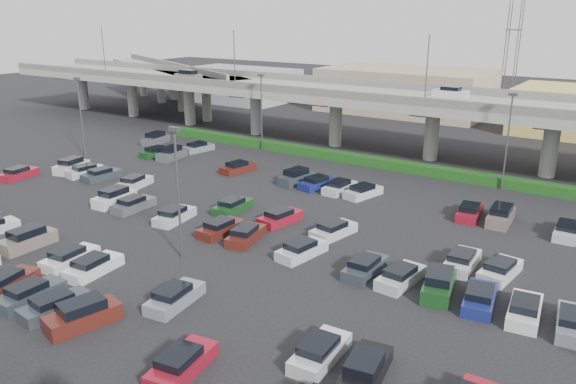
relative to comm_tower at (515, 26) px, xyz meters
The scene contains 8 objects.
ground 75.73m from the comm_tower, 93.09° to the right, with size 280.00×280.00×0.00m, color black.
overpass 43.09m from the comm_tower, 95.78° to the right, with size 150.00×13.00×15.80m.
on_ramp 64.67m from the comm_tower, 151.11° to the right, with size 50.93×30.13×8.80m.
hedge 51.42m from the comm_tower, 94.67° to the right, with size 66.00×1.60×1.10m, color #174012.
parked_cars 80.26m from the comm_tower, 93.83° to the right, with size 63.18×41.67×1.67m.
light_poles 73.06m from the comm_tower, 96.44° to the right, with size 66.90×48.38×10.30m.
distant_buildings 18.96m from the comm_tower, 55.50° to the right, with size 138.00×24.00×9.00m.
comm_tower is the anchor object (origin of this frame).
Camera 1 is at (29.09, -36.41, 18.25)m, focal length 35.00 mm.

